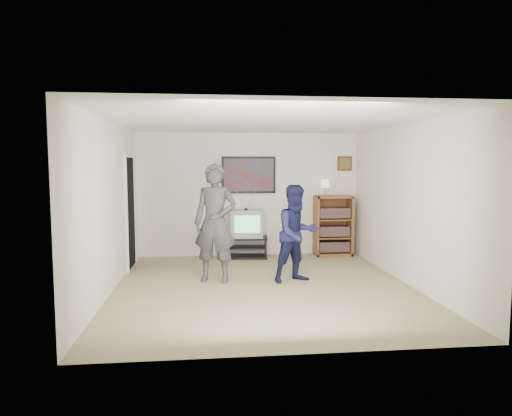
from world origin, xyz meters
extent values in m
cube|color=#726848|center=(0.00, 0.00, 0.00)|extent=(4.50, 5.00, 0.01)
cube|color=white|center=(0.00, 0.00, 2.50)|extent=(4.50, 5.00, 0.01)
cube|color=white|center=(0.00, 2.50, 1.25)|extent=(4.50, 0.01, 2.50)
cube|color=white|center=(-2.25, 0.00, 1.25)|extent=(0.01, 5.00, 2.50)
cube|color=white|center=(2.25, 0.00, 1.25)|extent=(0.01, 5.00, 2.50)
cube|color=black|center=(-0.08, 2.23, 0.40)|extent=(0.89, 0.55, 0.04)
cube|color=black|center=(-0.08, 2.23, 0.02)|extent=(0.89, 0.55, 0.04)
cube|color=black|center=(-0.47, 2.23, 0.21)|extent=(0.08, 0.45, 0.42)
cube|color=black|center=(0.31, 2.23, 0.21)|extent=(0.08, 0.45, 0.42)
imported|color=#3B3B3E|center=(-0.72, 0.44, 0.94)|extent=(0.78, 0.61, 1.88)
imported|color=#15173B|center=(0.56, 0.28, 0.77)|extent=(0.91, 0.81, 1.55)
cube|color=white|center=(-0.75, 0.64, 1.17)|extent=(0.07, 0.13, 0.04)
cube|color=white|center=(0.54, 0.54, 1.13)|extent=(0.06, 0.11, 0.03)
cube|color=black|center=(0.00, 2.48, 1.65)|extent=(1.10, 0.03, 0.75)
cube|color=white|center=(-0.55, 2.48, 1.95)|extent=(0.28, 0.02, 0.14)
cube|color=black|center=(2.00, 2.48, 1.88)|extent=(0.30, 0.03, 0.30)
cube|color=black|center=(-2.23, 1.60, 1.00)|extent=(0.03, 0.85, 2.00)
camera|label=1|loc=(-0.85, -6.76, 1.87)|focal=32.00mm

